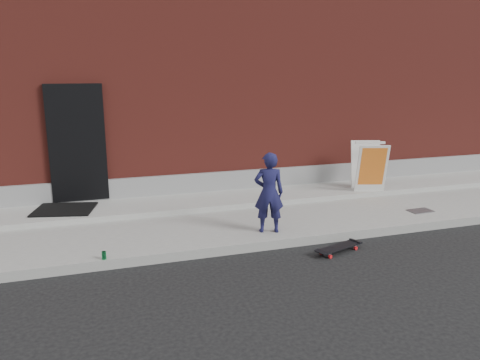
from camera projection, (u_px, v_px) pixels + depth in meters
name	position (u px, v px, depth m)	size (l,w,h in m)	color
ground	(257.00, 252.00, 7.31)	(80.00, 80.00, 0.00)	black
sidewalk	(229.00, 219.00, 8.68)	(20.00, 3.00, 0.15)	gray
apron	(217.00, 200.00, 9.48)	(20.00, 1.20, 0.10)	gray
building	(174.00, 80.00, 13.21)	(20.00, 8.10, 5.00)	maroon
child	(269.00, 193.00, 7.63)	(0.49, 0.32, 1.34)	#171640
skateboard	(339.00, 247.00, 7.27)	(0.86, 0.47, 0.09)	red
pizza_sign	(369.00, 166.00, 9.94)	(0.82, 0.89, 1.05)	silver
soda_can	(104.00, 255.00, 6.62)	(0.06, 0.06, 0.12)	#1A8441
doormat	(65.00, 209.00, 8.62)	(1.04, 0.84, 0.03)	black
utility_plate	(420.00, 211.00, 8.90)	(0.45, 0.29, 0.01)	#5D5C62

